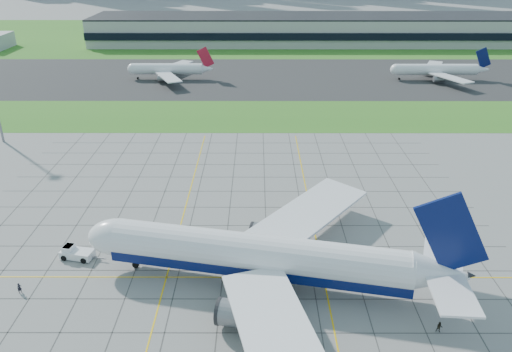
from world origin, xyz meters
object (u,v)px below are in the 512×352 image
Objects in this scene: crew_near at (20,288)px; crew_far at (439,327)px; distant_jet_1 at (169,69)px; pushback_tug at (76,253)px; airliner at (260,256)px; distant_jet_2 at (437,70)px.

crew_near is 1.03× the size of crew_far.
pushback_tug is at bearing -88.24° from distant_jet_1.
crew_far is (61.99, -19.78, -0.17)m from pushback_tug.
crew_near is at bearing -108.20° from pushback_tug.
crew_near reaches higher than crew_far.
airliner is at bearing -37.34° from crew_near.
airliner is 7.41× the size of pushback_tug.
airliner reaches higher than crew_near.
distant_jet_1 is at bearing 179.56° from distant_jet_2.
pushback_tug is at bearing 177.99° from crew_far.
distant_jet_2 is (116.52, -0.90, 0.00)m from distant_jet_1.
distant_jet_2 is at bearing 10.15° from crew_near.
distant_jet_1 is 116.52m from distant_jet_2.
crew_near is (-6.07, -10.48, -0.14)m from pushback_tug.
crew_far is at bearing -48.72° from crew_near.
distant_jet_2 reaches higher than crew_far.
distant_jet_1 reaches higher than crew_far.
crew_near is at bearing -172.09° from crew_far.
crew_far is 163.90m from distant_jet_2.
airliner reaches higher than distant_jet_1.
airliner is 1.56× the size of distant_jet_1.
crew_near is 0.04× the size of distant_jet_2.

